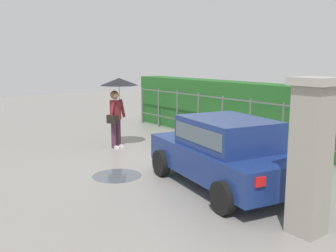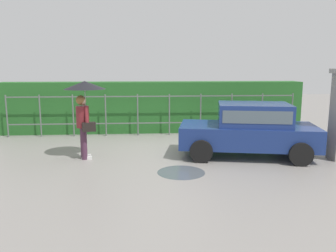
% 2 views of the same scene
% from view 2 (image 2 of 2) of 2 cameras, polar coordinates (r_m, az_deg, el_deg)
% --- Properties ---
extents(ground_plane, '(40.00, 40.00, 0.00)m').
position_cam_2_polar(ground_plane, '(10.07, -1.17, -4.33)').
color(ground_plane, gray).
extents(car, '(3.95, 2.43, 1.48)m').
position_cam_2_polar(car, '(9.73, 13.49, -0.26)').
color(car, navy).
rests_on(car, ground).
extents(pedestrian, '(1.11, 1.11, 2.10)m').
position_cam_2_polar(pedestrian, '(9.40, -13.82, 4.40)').
color(pedestrian, '#47283D').
rests_on(pedestrian, ground).
extents(fence_section, '(10.36, 0.05, 1.50)m').
position_cam_2_polar(fence_section, '(12.36, -2.42, 2.23)').
color(fence_section, '#59605B').
rests_on(fence_section, ground).
extents(hedge_row, '(11.31, 0.90, 1.90)m').
position_cam_2_polar(hedge_row, '(13.08, -2.53, 3.21)').
color(hedge_row, '#235B23').
rests_on(hedge_row, ground).
extents(puddle_near, '(1.14, 1.14, 0.00)m').
position_cam_2_polar(puddle_near, '(8.17, 2.21, -7.73)').
color(puddle_near, '#4C545B').
rests_on(puddle_near, ground).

